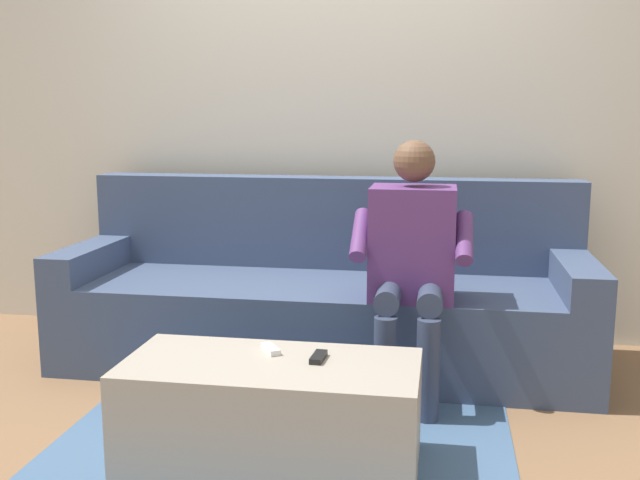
{
  "coord_description": "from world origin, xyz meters",
  "views": [
    {
      "loc": [
        -0.6,
        3.49,
        1.3
      ],
      "look_at": [
        0.0,
        -0.03,
        0.66
      ],
      "focal_mm": 40.91,
      "sensor_mm": 36.0,
      "label": 1
    }
  ],
  "objects_px": {
    "couch": "(324,301)",
    "coffee_table": "(271,414)",
    "remote_white": "(270,349)",
    "person_solo_seated": "(412,254)",
    "remote_black": "(318,357)"
  },
  "relations": [
    {
      "from": "person_solo_seated",
      "to": "remote_black",
      "type": "distance_m",
      "value": 0.83
    },
    {
      "from": "coffee_table",
      "to": "person_solo_seated",
      "type": "height_order",
      "value": "person_solo_seated"
    },
    {
      "from": "couch",
      "to": "coffee_table",
      "type": "xyz_separation_m",
      "value": [
        0.0,
        1.19,
        -0.12
      ]
    },
    {
      "from": "remote_black",
      "to": "remote_white",
      "type": "bearing_deg",
      "value": 76.04
    },
    {
      "from": "coffee_table",
      "to": "person_solo_seated",
      "type": "bearing_deg",
      "value": -120.81
    },
    {
      "from": "person_solo_seated",
      "to": "remote_black",
      "type": "height_order",
      "value": "person_solo_seated"
    },
    {
      "from": "person_solo_seated",
      "to": "remote_white",
      "type": "height_order",
      "value": "person_solo_seated"
    },
    {
      "from": "couch",
      "to": "remote_black",
      "type": "xyz_separation_m",
      "value": [
        -0.17,
        1.14,
        0.09
      ]
    },
    {
      "from": "person_solo_seated",
      "to": "remote_white",
      "type": "relative_size",
      "value": 9.89
    },
    {
      "from": "person_solo_seated",
      "to": "couch",
      "type": "bearing_deg",
      "value": -41.1
    },
    {
      "from": "couch",
      "to": "remote_white",
      "type": "xyz_separation_m",
      "value": [
        0.03,
        1.08,
        0.09
      ]
    },
    {
      "from": "couch",
      "to": "coffee_table",
      "type": "distance_m",
      "value": 1.2
    },
    {
      "from": "couch",
      "to": "remote_white",
      "type": "relative_size",
      "value": 22.52
    },
    {
      "from": "coffee_table",
      "to": "remote_black",
      "type": "height_order",
      "value": "remote_black"
    },
    {
      "from": "coffee_table",
      "to": "remote_white",
      "type": "distance_m",
      "value": 0.24
    }
  ]
}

